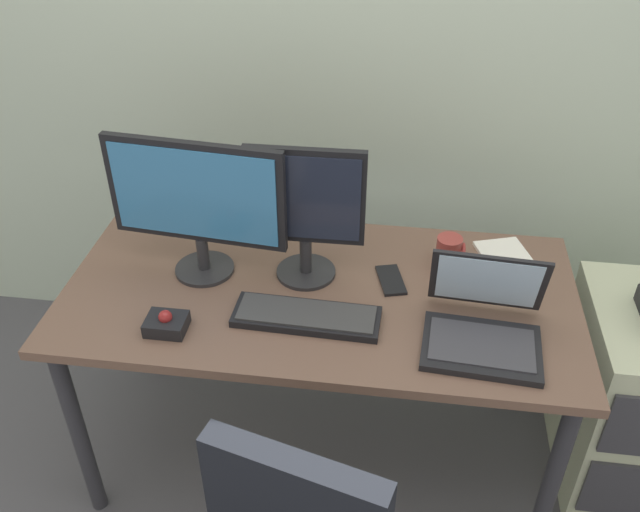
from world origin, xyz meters
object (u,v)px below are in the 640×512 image
object	(u,v)px
file_cabinet	(639,398)
monitor_main	(196,200)
laptop	(484,323)
banana	(273,224)
keyboard	(307,316)
trackball_mouse	(166,323)
coffee_mug	(449,253)
cell_phone	(391,280)
paper_notepad	(507,259)
monitor_side	(305,208)

from	to	relation	value
file_cabinet	monitor_main	size ratio (longest dim) A/B	1.28
laptop	banana	xyz separation A→B (m)	(-0.66, 0.45, -0.03)
keyboard	banana	size ratio (longest dim) A/B	2.18
file_cabinet	trackball_mouse	distance (m)	1.52
coffee_mug	cell_phone	xyz separation A→B (m)	(-0.17, -0.10, -0.05)
cell_phone	paper_notepad	bearing A→B (deg)	8.50
keyboard	coffee_mug	bearing A→B (deg)	37.97
keyboard	banana	bearing A→B (deg)	112.28
trackball_mouse	coffee_mug	bearing A→B (deg)	27.53
keyboard	coffee_mug	xyz separation A→B (m)	(0.39, 0.31, 0.04)
monitor_main	coffee_mug	bearing A→B (deg)	9.45
paper_notepad	cell_phone	size ratio (longest dim) A/B	1.46
laptop	banana	bearing A→B (deg)	145.76
paper_notepad	file_cabinet	bearing A→B (deg)	-17.04
paper_notepad	monitor_side	bearing A→B (deg)	-165.85
monitor_side	coffee_mug	size ratio (longest dim) A/B	4.01
monitor_main	keyboard	xyz separation A→B (m)	(0.35, -0.19, -0.24)
monitor_side	laptop	distance (m)	0.59
monitor_main	paper_notepad	distance (m)	0.97
file_cabinet	banana	bearing A→B (deg)	169.83
monitor_side	trackball_mouse	world-z (taller)	monitor_side
coffee_mug	cell_phone	size ratio (longest dim) A/B	0.74
monitor_side	banana	xyz separation A→B (m)	(-0.15, 0.23, -0.22)
laptop	cell_phone	world-z (taller)	laptop
coffee_mug	cell_phone	world-z (taller)	coffee_mug
coffee_mug	cell_phone	distance (m)	0.20
laptop	monitor_main	bearing A→B (deg)	166.91
cell_phone	banana	size ratio (longest dim) A/B	0.75
trackball_mouse	cell_phone	distance (m)	0.67
monitor_main	trackball_mouse	world-z (taller)	monitor_main
paper_notepad	trackball_mouse	bearing A→B (deg)	-154.30
monitor_main	monitor_side	bearing A→B (deg)	4.85
paper_notepad	keyboard	bearing A→B (deg)	-147.71
file_cabinet	banana	xyz separation A→B (m)	(-1.23, 0.22, 0.42)
cell_phone	monitor_main	bearing A→B (deg)	166.92
monitor_side	banana	distance (m)	0.35
trackball_mouse	cell_phone	world-z (taller)	trackball_mouse
monitor_main	coffee_mug	size ratio (longest dim) A/B	5.04
laptop	paper_notepad	size ratio (longest dim) A/B	1.58
file_cabinet	trackball_mouse	size ratio (longest dim) A/B	6.16
file_cabinet	cell_phone	bearing A→B (deg)	-179.01
laptop	trackball_mouse	world-z (taller)	laptop
file_cabinet	monitor_side	world-z (taller)	monitor_side
laptop	paper_notepad	bearing A→B (deg)	74.99
monitor_side	coffee_mug	xyz separation A→B (m)	(0.43, 0.10, -0.18)
coffee_mug	keyboard	bearing A→B (deg)	-142.03
paper_notepad	cell_phone	xyz separation A→B (m)	(-0.36, -0.16, -0.00)
file_cabinet	cell_phone	xyz separation A→B (m)	(-0.82, -0.01, 0.41)
file_cabinet	laptop	size ratio (longest dim) A/B	2.06
laptop	cell_phone	xyz separation A→B (m)	(-0.26, 0.22, -0.05)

